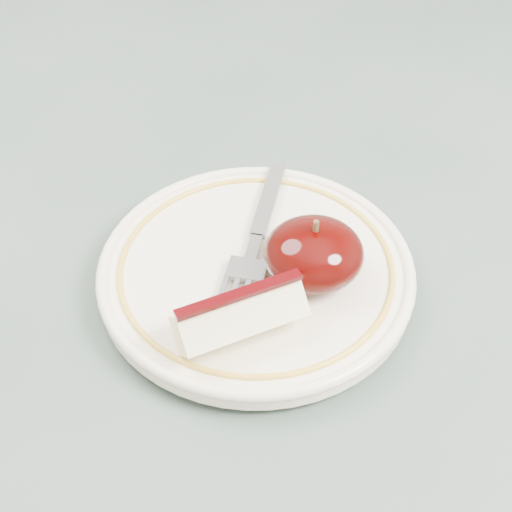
{
  "coord_description": "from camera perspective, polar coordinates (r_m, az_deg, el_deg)",
  "views": [
    {
      "loc": [
        -0.04,
        -0.37,
        1.12
      ],
      "look_at": [
        -0.02,
        -0.03,
        0.78
      ],
      "focal_mm": 50.0,
      "sensor_mm": 36.0,
      "label": 1
    }
  ],
  "objects": [
    {
      "name": "fork",
      "position": [
        0.51,
        0.05,
        1.49
      ],
      "size": [
        0.06,
        0.16,
        0.0
      ],
      "rotation": [
        0.0,
        0.0,
        1.29
      ],
      "color": "#94979D",
      "rests_on": "plate"
    },
    {
      "name": "plate",
      "position": [
        0.5,
        -0.0,
        -1.14
      ],
      "size": [
        0.22,
        0.22,
        0.02
      ],
      "color": "beige",
      "rests_on": "table"
    },
    {
      "name": "table",
      "position": [
        0.6,
        1.42,
        -5.97
      ],
      "size": [
        0.9,
        0.9,
        0.75
      ],
      "color": "brown",
      "rests_on": "ground"
    },
    {
      "name": "apple_wedge",
      "position": [
        0.44,
        -1.3,
        -4.72
      ],
      "size": [
        0.09,
        0.06,
        0.04
      ],
      "rotation": [
        0.0,
        0.0,
        0.35
      ],
      "color": "beige",
      "rests_on": "plate"
    },
    {
      "name": "apple_half",
      "position": [
        0.48,
        4.64,
        0.2
      ],
      "size": [
        0.07,
        0.06,
        0.05
      ],
      "color": "black",
      "rests_on": "plate"
    }
  ]
}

